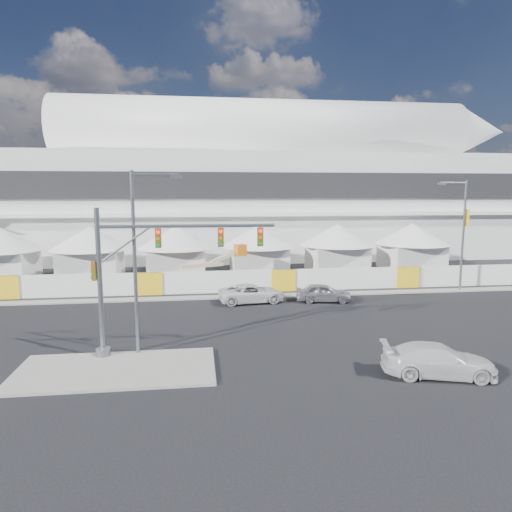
{
  "coord_description": "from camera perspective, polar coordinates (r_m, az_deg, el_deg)",
  "views": [
    {
      "loc": [
        -1.78,
        -25.95,
        9.1
      ],
      "look_at": [
        2.9,
        10.0,
        3.94
      ],
      "focal_mm": 32.0,
      "sensor_mm": 36.0,
      "label": 1
    }
  ],
  "objects": [
    {
      "name": "median_island",
      "position": [
        25.02,
        -17.08,
        -13.42
      ],
      "size": [
        10.0,
        5.0,
        0.15
      ],
      "primitive_type": "cube",
      "color": "gray",
      "rests_on": "ground"
    },
    {
      "name": "boom_lift",
      "position": [
        43.04,
        -7.4,
        -2.73
      ],
      "size": [
        8.05,
        2.92,
        3.95
      ],
      "rotation": [
        0.0,
        0.0,
        0.32
      ],
      "color": "orange",
      "rests_on": "ground"
    },
    {
      "name": "stadium",
      "position": [
        68.26,
        1.44,
        8.39
      ],
      "size": [
        80.0,
        24.8,
        21.98
      ],
      "color": "silver",
      "rests_on": "ground"
    },
    {
      "name": "streetlight_curb",
      "position": [
        45.31,
        24.27,
        3.27
      ],
      "size": [
        2.98,
        0.67,
        10.08
      ],
      "color": "gray",
      "rests_on": "ground"
    },
    {
      "name": "lot_car_c",
      "position": [
        47.55,
        -25.35,
        -2.88
      ],
      "size": [
        3.17,
        5.07,
        1.37
      ],
      "primitive_type": "imported",
      "rotation": [
        0.0,
        0.0,
        1.86
      ],
      "color": "#B0B1B5",
      "rests_on": "ground"
    },
    {
      "name": "pickup_near",
      "position": [
        24.87,
        21.83,
        -12.01
      ],
      "size": [
        3.43,
        5.85,
        1.59
      ],
      "primitive_type": "imported",
      "rotation": [
        0.0,
        0.0,
        1.34
      ],
      "color": "silver",
      "rests_on": "ground"
    },
    {
      "name": "tent_row",
      "position": [
        50.35,
        -4.77,
        1.29
      ],
      "size": [
        53.4,
        8.4,
        5.4
      ],
      "color": "white",
      "rests_on": "ground"
    },
    {
      "name": "streetlight_median",
      "position": [
        25.54,
        -14.38,
        0.71
      ],
      "size": [
        2.79,
        0.28,
        10.07
      ],
      "color": "gray",
      "rests_on": "median_island"
    },
    {
      "name": "far_curb",
      "position": [
        45.1,
        21.7,
        -4.04
      ],
      "size": [
        80.0,
        1.2,
        0.12
      ],
      "primitive_type": "cube",
      "color": "gray",
      "rests_on": "ground"
    },
    {
      "name": "sedan_silver",
      "position": [
        38.3,
        8.45,
        -4.56
      ],
      "size": [
        2.53,
        4.74,
        1.53
      ],
      "primitive_type": "imported",
      "rotation": [
        0.0,
        0.0,
        1.4
      ],
      "color": "#ADACB1",
      "rests_on": "ground"
    },
    {
      "name": "hoarding_fence",
      "position": [
        41.98,
        3.41,
        -3.04
      ],
      "size": [
        70.0,
        0.25,
        2.0
      ],
      "primitive_type": "cube",
      "color": "white",
      "rests_on": "ground"
    },
    {
      "name": "ground",
      "position": [
        27.55,
        -3.36,
        -11.2
      ],
      "size": [
        160.0,
        160.0,
        0.0
      ],
      "primitive_type": "plane",
      "color": "black",
      "rests_on": "ground"
    },
    {
      "name": "pickup_curb",
      "position": [
        37.67,
        -0.52,
        -4.69
      ],
      "size": [
        3.09,
        5.7,
        1.52
      ],
      "primitive_type": "imported",
      "rotation": [
        0.0,
        0.0,
        1.68
      ],
      "color": "silver",
      "rests_on": "ground"
    },
    {
      "name": "traffic_mast",
      "position": [
        25.56,
        -14.69,
        -2.34
      ],
      "size": [
        9.89,
        0.79,
        8.1
      ],
      "color": "gray",
      "rests_on": "median_island"
    }
  ]
}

